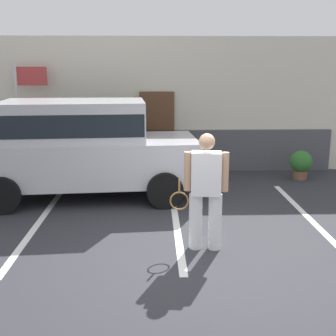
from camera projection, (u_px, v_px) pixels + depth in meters
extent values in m
plane|color=#2D2D33|center=(190.00, 255.00, 6.44)|extent=(40.00, 40.00, 0.00)
cube|color=silver|center=(39.00, 221.00, 7.82)|extent=(0.12, 4.40, 0.01)
cube|color=silver|center=(176.00, 220.00, 7.90)|extent=(0.12, 4.40, 0.01)
cube|color=silver|center=(309.00, 218.00, 7.97)|extent=(0.12, 4.40, 0.01)
cube|color=beige|center=(174.00, 105.00, 11.41)|extent=(9.95, 0.30, 3.48)
cube|color=#4C4C51|center=(174.00, 151.00, 11.49)|extent=(8.36, 0.10, 1.10)
cube|color=brown|center=(157.00, 132.00, 11.34)|extent=(0.90, 0.06, 2.10)
cube|color=#B7B7BC|center=(88.00, 160.00, 9.17)|extent=(4.73, 2.24, 0.90)
cube|color=#B7B7BC|center=(74.00, 120.00, 8.95)|extent=(3.02, 1.97, 0.80)
cube|color=black|center=(74.00, 121.00, 8.95)|extent=(2.97, 1.99, 0.44)
cylinder|color=black|center=(157.00, 168.00, 10.35)|extent=(0.74, 0.31, 0.72)
cylinder|color=black|center=(165.00, 190.00, 8.52)|extent=(0.74, 0.31, 0.72)
cylinder|color=black|center=(24.00, 171.00, 10.03)|extent=(0.74, 0.31, 0.72)
cylinder|color=black|center=(2.00, 195.00, 8.19)|extent=(0.74, 0.31, 0.72)
cylinder|color=white|center=(215.00, 222.00, 6.58)|extent=(0.20, 0.20, 0.87)
cylinder|color=white|center=(196.00, 221.00, 6.60)|extent=(0.20, 0.20, 0.87)
cube|color=white|center=(206.00, 173.00, 6.41)|extent=(0.47, 0.32, 0.65)
sphere|color=tan|center=(207.00, 142.00, 6.31)|extent=(0.24, 0.24, 0.24)
cylinder|color=tan|center=(225.00, 172.00, 6.39)|extent=(0.11, 0.11, 0.59)
cylinder|color=tan|center=(188.00, 171.00, 6.43)|extent=(0.11, 0.11, 0.59)
torus|color=olive|center=(179.00, 201.00, 6.60)|extent=(0.37, 0.06, 0.37)
cylinder|color=olive|center=(179.00, 186.00, 6.54)|extent=(0.03, 0.03, 0.20)
cylinder|color=brown|center=(300.00, 175.00, 10.77)|extent=(0.35, 0.35, 0.21)
sphere|color=#2D6B28|center=(301.00, 162.00, 10.69)|extent=(0.54, 0.54, 0.54)
cylinder|color=silver|center=(19.00, 121.00, 10.88)|extent=(0.05, 0.05, 2.77)
cube|color=#B23838|center=(32.00, 76.00, 10.63)|extent=(0.75, 0.09, 0.45)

